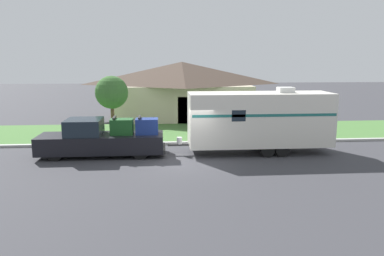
{
  "coord_description": "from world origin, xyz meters",
  "views": [
    {
      "loc": [
        -1.3,
        -17.86,
        4.99
      ],
      "look_at": [
        0.27,
        1.37,
        1.4
      ],
      "focal_mm": 35.0,
      "sensor_mm": 36.0,
      "label": 1
    }
  ],
  "objects": [
    {
      "name": "ground_plane",
      "position": [
        0.0,
        0.0,
        0.0
      ],
      "size": [
        120.0,
        120.0,
        0.0
      ],
      "primitive_type": "plane",
      "color": "#38383D"
    },
    {
      "name": "curb_strip",
      "position": [
        0.0,
        3.75,
        0.07
      ],
      "size": [
        80.0,
        0.3,
        0.14
      ],
      "color": "#ADADA8",
      "rests_on": "ground_plane"
    },
    {
      "name": "lawn_strip",
      "position": [
        0.0,
        7.4,
        0.01
      ],
      "size": [
        80.0,
        7.0,
        0.03
      ],
      "color": "#477538",
      "rests_on": "ground_plane"
    },
    {
      "name": "house_across_street",
      "position": [
        0.43,
        14.02,
        2.45
      ],
      "size": [
        12.01,
        7.3,
        4.73
      ],
      "color": "beige",
      "rests_on": "ground_plane"
    },
    {
      "name": "pickup_truck",
      "position": [
        -4.41,
        1.37,
        0.88
      ],
      "size": [
        6.48,
        2.01,
        2.05
      ],
      "color": "black",
      "rests_on": "ground_plane"
    },
    {
      "name": "travel_trailer",
      "position": [
        3.87,
        1.37,
        1.83
      ],
      "size": [
        8.63,
        2.24,
        3.51
      ],
      "color": "black",
      "rests_on": "ground_plane"
    },
    {
      "name": "mailbox",
      "position": [
        1.16,
        4.54,
        1.08
      ],
      "size": [
        0.48,
        0.2,
        1.41
      ],
      "color": "brown",
      "rests_on": "ground_plane"
    },
    {
      "name": "tree_in_yard",
      "position": [
        -4.65,
        7.68,
        2.74
      ],
      "size": [
        2.22,
        2.22,
        3.86
      ],
      "color": "brown",
      "rests_on": "ground_plane"
    }
  ]
}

